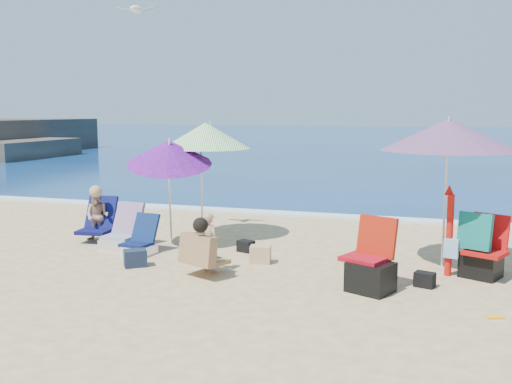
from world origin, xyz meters
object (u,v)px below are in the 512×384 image
(chair_navy, at_px, (140,243))
(umbrella_turquoise, at_px, (448,135))
(camp_chair_left, at_px, (371,269))
(person_left, at_px, (98,216))
(person_center, at_px, (205,245))
(umbrella_blue, at_px, (169,152))
(chair_rainbow, at_px, (122,236))
(furled_umbrella, at_px, (449,226))
(umbrella_striped, at_px, (206,136))
(seagull, at_px, (137,9))
(camp_chair_right, at_px, (480,254))

(chair_navy, bearing_deg, umbrella_turquoise, 7.30)
(camp_chair_left, relative_size, person_left, 0.94)
(camp_chair_left, height_order, person_center, camp_chair_left)
(person_center, bearing_deg, person_left, 151.98)
(umbrella_blue, height_order, chair_rainbow, umbrella_blue)
(umbrella_turquoise, xyz_separation_m, chair_rainbow, (-5.33, -0.34, -1.81))
(umbrella_turquoise, bearing_deg, furled_umbrella, -81.03)
(umbrella_striped, relative_size, umbrella_blue, 1.08)
(umbrella_turquoise, relative_size, chair_rainbow, 3.00)
(furled_umbrella, height_order, person_left, furled_umbrella)
(umbrella_striped, bearing_deg, person_center, -68.24)
(seagull, bearing_deg, chair_navy, -63.07)
(umbrella_striped, distance_m, camp_chair_left, 4.31)
(umbrella_blue, relative_size, furled_umbrella, 1.55)
(furled_umbrella, bearing_deg, umbrella_turquoise, 98.97)
(camp_chair_left, height_order, person_left, person_left)
(camp_chair_right, height_order, seagull, seagull)
(person_left, height_order, seagull, seagull)
(camp_chair_left, bearing_deg, furled_umbrella, 47.57)
(camp_chair_right, bearing_deg, umbrella_striped, 165.62)
(person_center, bearing_deg, chair_navy, 151.39)
(furled_umbrella, relative_size, camp_chair_right, 1.37)
(umbrella_turquoise, distance_m, camp_chair_left, 2.45)
(chair_rainbow, bearing_deg, chair_navy, -28.66)
(umbrella_turquoise, xyz_separation_m, camp_chair_right, (0.50, -0.41, -1.67))
(person_center, height_order, seagull, seagull)
(umbrella_striped, height_order, furled_umbrella, umbrella_striped)
(person_left, bearing_deg, furled_umbrella, -3.85)
(umbrella_turquoise, xyz_separation_m, chair_navy, (-4.81, -0.62, -1.84))
(umbrella_blue, height_order, chair_navy, umbrella_blue)
(camp_chair_right, relative_size, person_center, 1.07)
(camp_chair_right, bearing_deg, seagull, 170.10)
(furled_umbrella, height_order, person_center, furled_umbrella)
(furled_umbrella, distance_m, camp_chair_right, 0.57)
(chair_rainbow, bearing_deg, seagull, 97.17)
(chair_navy, distance_m, camp_chair_right, 5.32)
(chair_rainbow, height_order, seagull, seagull)
(person_center, xyz_separation_m, seagull, (-2.14, 2.07, 3.75))
(person_left, bearing_deg, camp_chair_right, -3.64)
(camp_chair_left, relative_size, seagull, 1.24)
(umbrella_blue, height_order, person_left, umbrella_blue)
(furled_umbrella, bearing_deg, person_center, -162.89)
(chair_navy, relative_size, person_left, 0.63)
(chair_rainbow, bearing_deg, umbrella_striped, 45.12)
(umbrella_blue, bearing_deg, seagull, 144.55)
(chair_navy, bearing_deg, person_left, 152.72)
(umbrella_striped, height_order, camp_chair_left, umbrella_striped)
(umbrella_striped, distance_m, furled_umbrella, 4.59)
(person_left, xyz_separation_m, seagull, (0.58, 0.62, 3.72))
(umbrella_striped, height_order, chair_rainbow, umbrella_striped)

